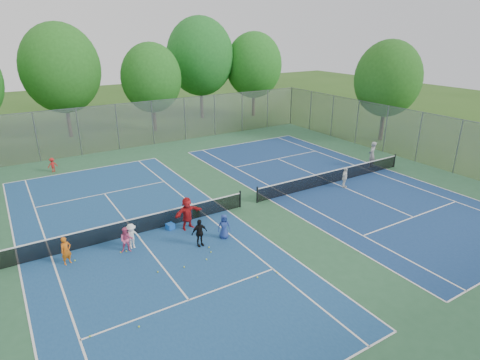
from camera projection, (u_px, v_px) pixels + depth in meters
name	position (u px, v px, depth m)	size (l,w,h in m)	color
ground	(249.00, 205.00, 24.35)	(120.00, 120.00, 0.00)	#2D5219
court_pad	(249.00, 205.00, 24.35)	(32.00, 32.00, 0.01)	#2B5A39
court_left	(136.00, 234.00, 20.89)	(10.97, 23.77, 0.01)	navy
court_right	(333.00, 183.00, 27.81)	(10.97, 23.77, 0.01)	navy
net_left	(136.00, 226.00, 20.73)	(12.87, 0.10, 0.91)	black
net_right	(334.00, 177.00, 27.65)	(12.87, 0.10, 0.91)	black
fence_north	(153.00, 123.00, 36.34)	(32.00, 0.10, 4.00)	gray
fence_east	(419.00, 137.00, 31.55)	(32.00, 0.10, 4.00)	gray
tree_nl	(61.00, 68.00, 37.31)	(7.20, 7.20, 10.69)	#443326
tree_nc	(151.00, 78.00, 40.08)	(6.00, 6.00, 8.85)	#443326
tree_nr	(200.00, 56.00, 45.34)	(7.60, 7.60, 11.42)	#443326
tree_ne	(254.00, 65.00, 47.10)	(6.60, 6.60, 9.77)	#443326
tree_side_e	(388.00, 79.00, 36.47)	(6.00, 6.00, 9.20)	#443326
ball_crate	(170.00, 226.00, 21.37)	(0.38, 0.38, 0.33)	blue
ball_hopper	(196.00, 212.00, 22.74)	(0.30, 0.30, 0.58)	#258B37
student_a	(66.00, 251.00, 18.04)	(0.49, 0.32, 1.35)	#D56314
student_b	(127.00, 240.00, 19.02)	(0.63, 0.49, 1.30)	#DE5687
student_c	(131.00, 236.00, 19.35)	(0.84, 0.48, 1.30)	white
student_d	(199.00, 233.00, 19.54)	(0.84, 0.35, 1.43)	black
student_e	(224.00, 227.00, 20.28)	(0.64, 0.42, 1.32)	navy
student_f	(187.00, 213.00, 21.20)	(1.66, 0.53, 1.79)	red
child_far_baseline	(53.00, 165.00, 29.76)	(0.70, 0.40, 1.09)	red
instructor	(372.00, 155.00, 30.57)	(0.74, 0.49, 2.03)	gray
teen_court_b	(345.00, 178.00, 26.76)	(0.83, 0.34, 1.41)	white
tennis_ball_0	(209.00, 248.00, 19.56)	(0.07, 0.07, 0.07)	gold
tennis_ball_1	(158.00, 272.00, 17.59)	(0.07, 0.07, 0.07)	gold
tennis_ball_2	(126.00, 252.00, 19.21)	(0.07, 0.07, 0.07)	#A4C12D
tennis_ball_3	(184.00, 267.00, 17.94)	(0.07, 0.07, 0.07)	#C4DC33
tennis_ball_4	(206.00, 260.00, 18.54)	(0.07, 0.07, 0.07)	#E2F238
tennis_ball_5	(139.00, 327.00, 14.36)	(0.07, 0.07, 0.07)	#BBDC33
tennis_ball_6	(75.00, 261.00, 18.44)	(0.07, 0.07, 0.07)	#C9ED37
tennis_ball_7	(121.00, 253.00, 19.12)	(0.07, 0.07, 0.07)	gold
tennis_ball_8	(211.00, 252.00, 19.14)	(0.07, 0.07, 0.07)	#B7E034
tennis_ball_9	(277.00, 273.00, 17.54)	(0.07, 0.07, 0.07)	gold
tennis_ball_10	(90.00, 337.00, 13.91)	(0.07, 0.07, 0.07)	#ADD431
tennis_ball_11	(257.00, 278.00, 17.20)	(0.07, 0.07, 0.07)	yellow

